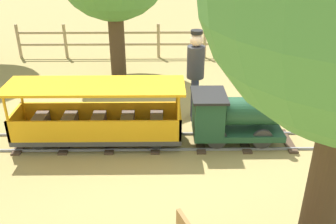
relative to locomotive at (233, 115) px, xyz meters
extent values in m
plane|color=#A38C51|center=(0.00, -0.84, -0.48)|extent=(60.00, 60.00, 0.00)
cube|color=gray|center=(-0.24, -1.21, -0.46)|extent=(0.03, 6.40, 0.04)
cube|color=gray|center=(0.24, -1.21, -0.46)|extent=(0.03, 6.40, 0.04)
cube|color=#4C3828|center=(0.00, -3.34, -0.47)|extent=(0.73, 0.14, 0.03)
cube|color=#4C3828|center=(0.00, -2.63, -0.47)|extent=(0.73, 0.14, 0.03)
cube|color=#4C3828|center=(0.00, -1.92, -0.47)|extent=(0.73, 0.14, 0.03)
cube|color=#4C3828|center=(0.00, -1.21, -0.47)|extent=(0.73, 0.14, 0.03)
cube|color=#4C3828|center=(0.00, -0.50, -0.47)|extent=(0.73, 0.14, 0.03)
cube|color=#4C3828|center=(0.00, 0.21, -0.47)|extent=(0.73, 0.14, 0.03)
cube|color=#4C3828|center=(0.00, 0.92, -0.47)|extent=(0.73, 0.14, 0.03)
cube|color=#4C3828|center=(0.00, 1.63, -0.47)|extent=(0.73, 0.14, 0.03)
cube|color=#1E472D|center=(0.00, 0.09, -0.27)|extent=(0.61, 1.40, 0.10)
cylinder|color=#1E472D|center=(0.00, 0.29, 0.08)|extent=(0.44, 0.85, 0.44)
cylinder|color=#B7932D|center=(0.00, 0.71, 0.08)|extent=(0.37, 0.02, 0.37)
cylinder|color=#1E472D|center=(0.00, 0.59, 0.46)|extent=(0.12, 0.12, 0.33)
sphere|color=#B7932D|center=(0.00, 0.24, 0.35)|extent=(0.16, 0.16, 0.16)
cube|color=#1E472D|center=(0.00, -0.39, 0.05)|extent=(0.61, 0.45, 0.55)
cube|color=black|center=(0.00, -0.39, 0.35)|extent=(0.69, 0.53, 0.04)
sphere|color=#F2EAB2|center=(0.00, 0.74, 0.34)|extent=(0.10, 0.10, 0.10)
cylinder|color=#2D2D2D|center=(-0.24, 0.44, -0.28)|extent=(0.05, 0.32, 0.32)
cylinder|color=#2D2D2D|center=(0.24, 0.44, -0.28)|extent=(0.05, 0.32, 0.32)
cylinder|color=#2D2D2D|center=(-0.24, -0.26, -0.28)|extent=(0.05, 0.32, 0.32)
cylinder|color=#2D2D2D|center=(0.24, -0.26, -0.28)|extent=(0.05, 0.32, 0.32)
cube|color=#3F3F3F|center=(0.00, -2.11, -0.30)|extent=(0.69, 2.60, 0.08)
cube|color=orange|center=(-0.32, -2.11, -0.09)|extent=(0.04, 2.60, 0.35)
cube|color=orange|center=(0.32, -2.11, -0.09)|extent=(0.04, 2.60, 0.35)
cube|color=orange|center=(0.00, -0.83, -0.09)|extent=(0.69, 0.04, 0.35)
cube|color=orange|center=(0.00, -3.39, -0.09)|extent=(0.69, 0.04, 0.35)
cylinder|color=orange|center=(-0.31, -0.86, 0.11)|extent=(0.04, 0.04, 0.75)
cylinder|color=orange|center=(0.31, -0.86, 0.11)|extent=(0.04, 0.04, 0.75)
cylinder|color=orange|center=(-0.31, -3.36, 0.11)|extent=(0.04, 0.04, 0.75)
cylinder|color=orange|center=(0.31, -3.36, 0.11)|extent=(0.04, 0.04, 0.75)
cube|color=orange|center=(0.00, -2.11, 0.51)|extent=(0.79, 2.70, 0.04)
cube|color=brown|center=(0.00, -3.03, -0.14)|extent=(0.53, 0.20, 0.24)
cube|color=brown|center=(0.00, -2.57, -0.14)|extent=(0.53, 0.20, 0.24)
cube|color=brown|center=(0.00, -2.11, -0.14)|extent=(0.53, 0.20, 0.24)
cube|color=brown|center=(0.00, -1.65, -0.14)|extent=(0.53, 0.20, 0.24)
cube|color=brown|center=(0.00, -1.19, -0.14)|extent=(0.53, 0.20, 0.24)
cylinder|color=#262626|center=(-0.24, -1.20, -0.32)|extent=(0.04, 0.24, 0.24)
cylinder|color=#262626|center=(0.24, -1.20, -0.32)|extent=(0.04, 0.24, 0.24)
cylinder|color=#262626|center=(-0.24, -3.02, -0.32)|extent=(0.04, 0.24, 0.24)
cylinder|color=#262626|center=(0.24, -3.02, -0.32)|extent=(0.04, 0.24, 0.24)
cylinder|color=#282D47|center=(-0.93, -0.53, -0.08)|extent=(0.12, 0.12, 0.80)
cylinder|color=#282D47|center=(-0.75, -0.53, -0.08)|extent=(0.12, 0.12, 0.80)
cylinder|color=#333338|center=(-0.84, -0.53, 0.59)|extent=(0.30, 0.30, 0.55)
sphere|color=beige|center=(-0.84, -0.53, 0.98)|extent=(0.22, 0.22, 0.22)
cylinder|color=black|center=(-0.84, -0.53, 1.11)|extent=(0.20, 0.20, 0.06)
cylinder|color=#4C3823|center=(-3.05, -2.13, 0.35)|extent=(0.35, 0.35, 1.68)
cylinder|color=#4C3823|center=(2.66, 0.27, 0.54)|extent=(0.30, 0.30, 2.05)
cylinder|color=tan|center=(-4.46, -4.91, -0.03)|extent=(0.08, 0.08, 0.90)
cylinder|color=tan|center=(-4.46, -3.68, -0.03)|extent=(0.08, 0.08, 0.90)
cylinder|color=tan|center=(-4.46, -2.44, -0.03)|extent=(0.08, 0.08, 0.90)
cylinder|color=tan|center=(-4.46, -1.21, -0.03)|extent=(0.08, 0.08, 0.90)
cylinder|color=tan|center=(-4.46, 0.02, -0.03)|extent=(0.08, 0.08, 0.90)
cylinder|color=tan|center=(-4.46, 1.26, -0.03)|extent=(0.08, 0.08, 0.90)
cylinder|color=tan|center=(-4.46, 2.49, -0.03)|extent=(0.08, 0.08, 0.90)
cube|color=tan|center=(-4.46, -1.21, 0.19)|extent=(0.04, 7.40, 0.06)
cube|color=tan|center=(-4.46, -1.21, -0.12)|extent=(0.04, 7.40, 0.06)
camera|label=1|loc=(5.10, -1.07, 2.59)|focal=39.25mm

